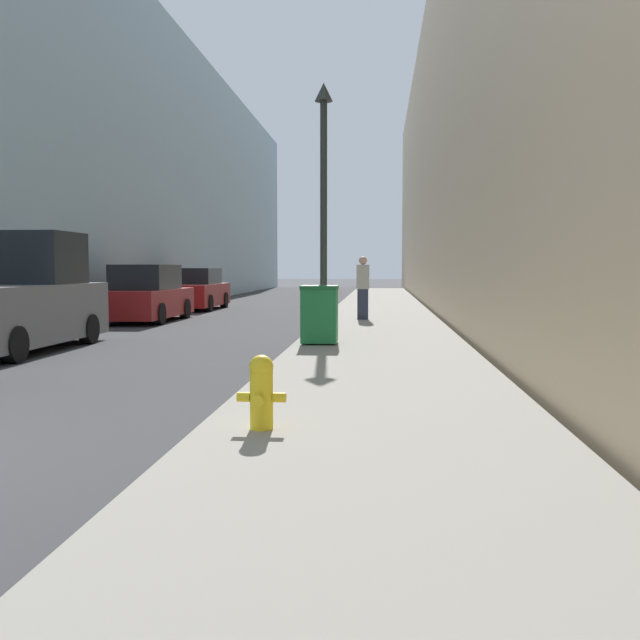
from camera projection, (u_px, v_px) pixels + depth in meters
sidewalk_right at (380, 317)px, 22.88m from camera, size 3.44×60.00×0.14m
building_left_glass at (47, 168)px, 31.63m from camera, size 12.00×60.00×12.17m
building_right_stone at (569, 155)px, 29.72m from camera, size 12.00×60.00×12.71m
fire_hydrant at (261, 390)px, 6.56m from camera, size 0.45×0.34×0.69m
trash_bin at (319, 314)px, 13.97m from camera, size 0.71×0.71×1.15m
lamppost at (324, 191)px, 16.46m from camera, size 0.42×0.42×5.72m
pickup_truck at (10, 302)px, 13.98m from camera, size 2.23×5.08×2.37m
parked_sedan_near at (146, 296)px, 21.76m from camera, size 1.88×4.50×1.73m
parked_sedan_far at (196, 290)px, 28.01m from camera, size 1.89×4.44×1.63m
pedestrian_on_sidewalk at (363, 288)px, 20.58m from camera, size 0.37×0.24×1.82m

